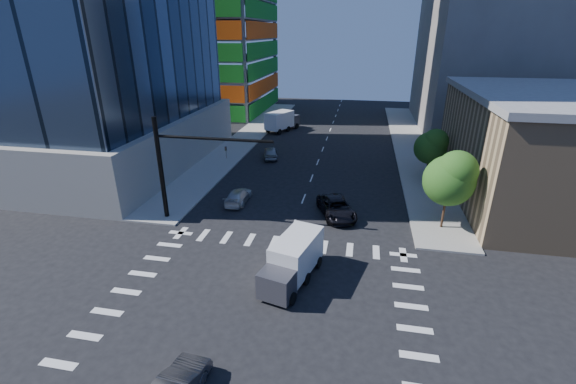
# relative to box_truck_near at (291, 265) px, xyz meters

# --- Properties ---
(ground) EXTENTS (160.00, 160.00, 0.00)m
(ground) POSITION_rel_box_truck_near_xyz_m (-1.29, -4.12, -1.29)
(ground) COLOR black
(ground) RESTS_ON ground
(road_markings) EXTENTS (20.00, 20.00, 0.01)m
(road_markings) POSITION_rel_box_truck_near_xyz_m (-1.29, -4.12, -1.28)
(road_markings) COLOR silver
(road_markings) RESTS_ON ground
(sidewalk_ne) EXTENTS (5.00, 60.00, 0.15)m
(sidewalk_ne) POSITION_rel_box_truck_near_xyz_m (11.21, 35.88, -1.21)
(sidewalk_ne) COLOR gray
(sidewalk_ne) RESTS_ON ground
(sidewalk_nw) EXTENTS (5.00, 60.00, 0.15)m
(sidewalk_nw) POSITION_rel_box_truck_near_xyz_m (-13.79, 35.88, -1.21)
(sidewalk_nw) COLOR gray
(sidewalk_nw) RESTS_ON ground
(commercial_building) EXTENTS (20.50, 22.50, 10.60)m
(commercial_building) POSITION_rel_box_truck_near_xyz_m (23.71, 17.88, 4.02)
(commercial_building) COLOR tan
(commercial_building) RESTS_ON ground
(bg_building_ne) EXTENTS (24.00, 30.00, 28.00)m
(bg_building_ne) POSITION_rel_box_truck_near_xyz_m (25.71, 50.88, 12.71)
(bg_building_ne) COLOR slate
(bg_building_ne) RESTS_ON ground
(signal_mast_nw) EXTENTS (10.20, 0.40, 9.00)m
(signal_mast_nw) POSITION_rel_box_truck_near_xyz_m (-11.29, 7.38, 4.20)
(signal_mast_nw) COLOR black
(signal_mast_nw) RESTS_ON sidewalk_nw
(tree_south) EXTENTS (4.16, 4.16, 6.82)m
(tree_south) POSITION_rel_box_truck_near_xyz_m (11.34, 9.78, 3.40)
(tree_south) COLOR #382316
(tree_south) RESTS_ON sidewalk_ne
(tree_north) EXTENTS (3.54, 3.52, 5.78)m
(tree_north) POSITION_rel_box_truck_near_xyz_m (11.64, 21.78, 2.70)
(tree_north) COLOR #382316
(tree_north) RESTS_ON sidewalk_ne
(car_nb_far) EXTENTS (4.42, 6.19, 1.57)m
(car_nb_far) POSITION_rel_box_truck_near_xyz_m (2.21, 10.68, -0.51)
(car_nb_far) COLOR black
(car_nb_far) RESTS_ON ground
(car_sb_near) EXTENTS (1.84, 4.51, 1.31)m
(car_sb_near) POSITION_rel_box_truck_near_xyz_m (-7.46, 11.82, -0.64)
(car_sb_near) COLOR silver
(car_sb_near) RESTS_ON ground
(car_sb_mid) EXTENTS (2.80, 4.73, 1.51)m
(car_sb_mid) POSITION_rel_box_truck_near_xyz_m (-7.64, 26.39, -0.53)
(car_sb_mid) COLOR gray
(car_sb_mid) RESTS_ON ground
(box_truck_near) EXTENTS (3.66, 5.97, 2.91)m
(box_truck_near) POSITION_rel_box_truck_near_xyz_m (0.00, 0.00, 0.00)
(box_truck_near) COLOR black
(box_truck_near) RESTS_ON ground
(box_truck_far) EXTENTS (5.01, 6.84, 3.30)m
(box_truck_far) POSITION_rel_box_truck_near_xyz_m (-9.15, 41.82, 0.17)
(box_truck_far) COLOR black
(box_truck_far) RESTS_ON ground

